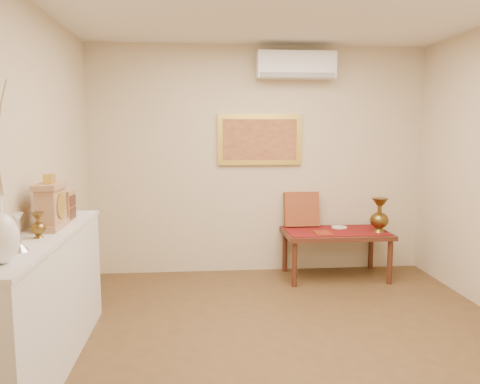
{
  "coord_description": "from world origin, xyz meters",
  "views": [
    {
      "loc": [
        -0.72,
        -3.31,
        1.7
      ],
      "look_at": [
        -0.33,
        1.15,
        1.12
      ],
      "focal_mm": 35.0,
      "sensor_mm": 36.0,
      "label": 1
    }
  ],
  "objects": [
    {
      "name": "wall_left",
      "position": [
        -2.0,
        0.0,
        1.35
      ],
      "size": [
        0.02,
        4.5,
        2.7
      ],
      "primitive_type": "cube",
      "color": "beige",
      "rests_on": "ground"
    },
    {
      "name": "brass_urn_tall",
      "position": [
        1.32,
        1.76,
        0.79
      ],
      "size": [
        0.21,
        0.21,
        0.47
      ],
      "primitive_type": null,
      "color": "brown",
      "rests_on": "table_cloth"
    },
    {
      "name": "wall_back",
      "position": [
        0.0,
        2.25,
        1.35
      ],
      "size": [
        4.0,
        0.02,
        2.7
      ],
      "primitive_type": "cube",
      "color": "beige",
      "rests_on": "ground"
    },
    {
      "name": "ac_unit",
      "position": [
        0.4,
        2.12,
        2.45
      ],
      "size": [
        0.9,
        0.25,
        0.3
      ],
      "color": "white",
      "rests_on": "wall_back"
    },
    {
      "name": "painting",
      "position": [
        0.0,
        2.22,
        1.6
      ],
      "size": [
        1.0,
        0.06,
        0.6
      ],
      "color": "gold",
      "rests_on": "wall_back"
    },
    {
      "name": "plate",
      "position": [
        0.94,
        2.03,
        0.56
      ],
      "size": [
        0.18,
        0.18,
        0.01
      ],
      "primitive_type": "cylinder",
      "color": "white",
      "rests_on": "table_cloth"
    },
    {
      "name": "display_ledge",
      "position": [
        -1.82,
        0.0,
        0.49
      ],
      "size": [
        0.37,
        2.02,
        0.98
      ],
      "color": "silver",
      "rests_on": "floor"
    },
    {
      "name": "cushion",
      "position": [
        0.5,
        2.15,
        0.77
      ],
      "size": [
        0.42,
        0.18,
        0.43
      ],
      "primitive_type": "cube",
      "rotation": [
        -0.21,
        0.0,
        0.0
      ],
      "color": "maroon",
      "rests_on": "table_cloth"
    },
    {
      "name": "table_cloth",
      "position": [
        0.85,
        1.88,
        0.55
      ],
      "size": [
        1.14,
        0.59,
        0.01
      ],
      "primitive_type": "cube",
      "color": "maroon",
      "rests_on": "low_table"
    },
    {
      "name": "candlestick",
      "position": [
        -1.81,
        -0.45,
        1.1
      ],
      "size": [
        0.11,
        0.11,
        0.23
      ],
      "primitive_type": null,
      "color": "silver",
      "rests_on": "display_ledge"
    },
    {
      "name": "low_table",
      "position": [
        0.85,
        1.88,
        0.48
      ],
      "size": [
        1.2,
        0.7,
        0.55
      ],
      "color": "#4C2317",
      "rests_on": "floor"
    },
    {
      "name": "mantel_clock",
      "position": [
        -1.81,
        0.2,
        1.15
      ],
      "size": [
        0.17,
        0.36,
        0.41
      ],
      "color": "tan",
      "rests_on": "display_ledge"
    },
    {
      "name": "brass_urn_small",
      "position": [
        -1.81,
        -0.09,
        1.09
      ],
      "size": [
        0.1,
        0.1,
        0.23
      ],
      "primitive_type": null,
      "color": "brown",
      "rests_on": "display_ledge"
    },
    {
      "name": "menu",
      "position": [
        0.66,
        1.74,
        0.56
      ],
      "size": [
        0.18,
        0.25,
        0.01
      ],
      "primitive_type": "cube",
      "rotation": [
        0.0,
        0.0,
        0.0
      ],
      "color": "maroon",
      "rests_on": "table_cloth"
    },
    {
      "name": "floor",
      "position": [
        0.0,
        0.0,
        0.0
      ],
      "size": [
        4.5,
        4.5,
        0.0
      ],
      "primitive_type": "plane",
      "color": "brown",
      "rests_on": "ground"
    },
    {
      "name": "wooden_chest",
      "position": [
        -1.82,
        0.55,
        1.1
      ],
      "size": [
        0.16,
        0.21,
        0.24
      ],
      "color": "tan",
      "rests_on": "display_ledge"
    }
  ]
}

